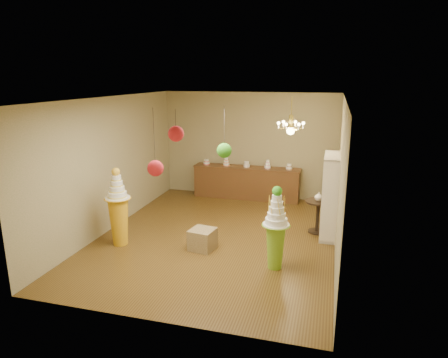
% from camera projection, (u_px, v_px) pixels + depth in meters
% --- Properties ---
extents(floor, '(6.50, 6.50, 0.00)m').
position_uv_depth(floor, '(217.00, 236.00, 8.80)').
color(floor, '#523A16').
rests_on(floor, ground).
extents(ceiling, '(6.50, 6.50, 0.00)m').
position_uv_depth(ceiling, '(217.00, 98.00, 8.05)').
color(ceiling, white).
rests_on(ceiling, ground).
extents(wall_back, '(5.00, 0.04, 3.00)m').
position_uv_depth(wall_back, '(249.00, 145.00, 11.46)').
color(wall_back, '#998F68').
rests_on(wall_back, ground).
extents(wall_front, '(5.00, 0.04, 3.00)m').
position_uv_depth(wall_front, '(150.00, 224.00, 5.39)').
color(wall_front, '#998F68').
rests_on(wall_front, ground).
extents(wall_left, '(0.04, 6.50, 3.00)m').
position_uv_depth(wall_left, '(112.00, 164.00, 9.07)').
color(wall_left, '#998F68').
rests_on(wall_left, ground).
extents(wall_right, '(0.04, 6.50, 3.00)m').
position_uv_depth(wall_right, '(340.00, 178.00, 7.78)').
color(wall_right, '#998F68').
rests_on(wall_right, ground).
extents(pedestal_green, '(0.54, 0.54, 1.56)m').
position_uv_depth(pedestal_green, '(276.00, 235.00, 7.21)').
color(pedestal_green, '#7DB628').
rests_on(pedestal_green, floor).
extents(pedestal_orange, '(0.59, 0.59, 1.65)m').
position_uv_depth(pedestal_orange, '(119.00, 214.00, 8.24)').
color(pedestal_orange, gold).
rests_on(pedestal_orange, floor).
extents(burlap_riser, '(0.54, 0.54, 0.43)m').
position_uv_depth(burlap_riser, '(202.00, 239.00, 8.11)').
color(burlap_riser, olive).
rests_on(burlap_riser, floor).
extents(sideboard, '(3.04, 0.54, 1.16)m').
position_uv_depth(sideboard, '(246.00, 182.00, 11.45)').
color(sideboard, '#57351B').
rests_on(sideboard, floor).
extents(shelving_unit, '(0.33, 1.20, 1.80)m').
position_uv_depth(shelving_unit, '(330.00, 195.00, 8.72)').
color(shelving_unit, white).
rests_on(shelving_unit, floor).
extents(round_table, '(0.67, 0.67, 0.75)m').
position_uv_depth(round_table, '(318.00, 212.00, 8.92)').
color(round_table, black).
rests_on(round_table, floor).
extents(vase, '(0.24, 0.24, 0.20)m').
position_uv_depth(vase, '(319.00, 196.00, 8.82)').
color(vase, white).
rests_on(vase, round_table).
extents(pom_red_left, '(0.24, 0.24, 1.01)m').
position_uv_depth(pom_red_left, '(155.00, 168.00, 5.91)').
color(pom_red_left, '#393029').
rests_on(pom_red_left, ceiling).
extents(pom_green_mid, '(0.23, 0.23, 0.81)m').
position_uv_depth(pom_green_mid, '(224.00, 150.00, 6.25)').
color(pom_green_mid, '#393029').
rests_on(pom_green_mid, ceiling).
extents(pom_red_right, '(0.22, 0.22, 0.45)m').
position_uv_depth(pom_red_right, '(176.00, 134.00, 5.53)').
color(pom_red_right, '#393029').
rests_on(pom_red_right, ceiling).
extents(chandelier, '(0.76, 0.76, 0.85)m').
position_uv_depth(chandelier, '(291.00, 128.00, 8.86)').
color(chandelier, gold).
rests_on(chandelier, ceiling).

